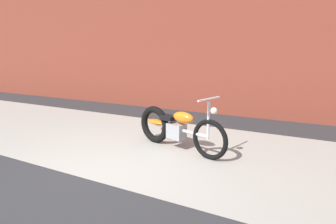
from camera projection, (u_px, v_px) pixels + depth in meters
ground_plane at (92, 180)px, 3.68m from camera, size 80.00×80.00×0.00m
sidewalk_slab at (156, 144)px, 5.20m from camera, size 36.00×3.50×0.01m
brick_building_wall at (215, 23)px, 7.66m from camera, size 36.00×0.50×5.19m
motorcycle_orange at (173, 127)px, 4.90m from camera, size 1.96×0.79×1.03m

